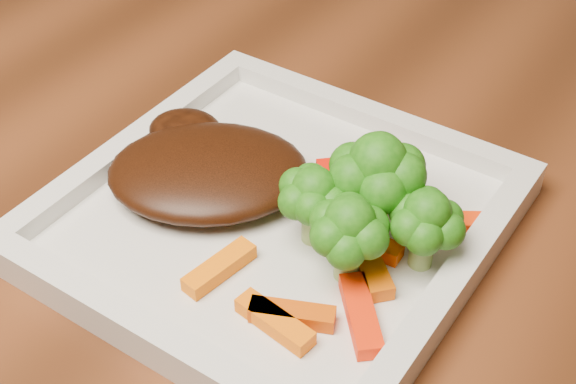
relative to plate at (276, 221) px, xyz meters
The scene contains 14 objects.
plate is the anchor object (origin of this frame).
steak 0.06m from the plate, behind, with size 0.14×0.11×0.03m, color #331507.
broccoli_0 0.08m from the plate, 23.63° to the left, with size 0.07×0.07×0.07m, color #3B7012, non-canonical shape.
broccoli_1 0.11m from the plate, ahead, with size 0.05×0.05×0.06m, color #367A14, non-canonical shape.
broccoli_2 0.08m from the plate, 17.22° to the right, with size 0.06×0.06×0.06m, color #295E0F, non-canonical shape.
broccoli_3 0.05m from the plate, ahead, with size 0.05×0.05×0.06m, color #127115, non-canonical shape.
carrot_0 0.10m from the plate, 55.65° to the right, with size 0.05×0.01×0.01m, color #FC6A04.
carrot_1 0.10m from the plate, 27.17° to the right, with size 0.06×0.02×0.01m, color #F32603.
carrot_2 0.06m from the plate, 88.05° to the right, with size 0.05×0.01×0.01m, color #FF6F04.
carrot_3 0.12m from the plate, 26.93° to the left, with size 0.05×0.01×0.01m, color #E93003.
carrot_4 0.07m from the plate, 70.66° to the left, with size 0.06×0.02×0.01m, color red.
carrot_5 0.08m from the plate, ahead, with size 0.06×0.02×0.01m, color #DD5403.
carrot_6 0.07m from the plate, ahead, with size 0.05×0.01×0.01m, color #D34003.
carrot_7 0.09m from the plate, 49.35° to the right, with size 0.05×0.01×0.01m, color #CC4503.
Camera 1 is at (-0.06, -0.31, 1.12)m, focal length 50.00 mm.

